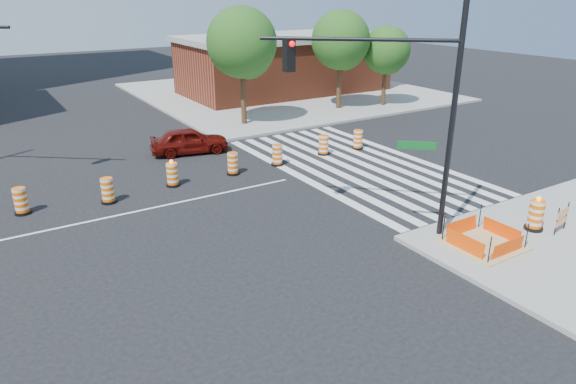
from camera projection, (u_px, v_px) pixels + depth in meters
name	position (u px, v px, depth m)	size (l,w,h in m)	color
ground	(128.00, 213.00, 19.41)	(120.00, 120.00, 0.00)	black
sidewalk_ne	(284.00, 92.00, 42.47)	(22.00, 22.00, 0.15)	gray
crosswalk_east	(355.00, 165.00, 24.80)	(6.75, 13.50, 0.01)	silver
lane_centerline	(128.00, 213.00, 19.41)	(14.00, 0.12, 0.01)	silver
excavation_pit	(483.00, 243.00, 16.65)	(2.20, 2.20, 0.90)	tan
brick_storefront	(284.00, 64.00, 41.66)	(16.50, 8.50, 4.60)	brown
red_coupe	(189.00, 141.00, 26.40)	(1.58, 3.93, 1.34)	#540B07
signal_pole_se	(399.00, 89.00, 15.97)	(4.71, 4.19, 8.15)	black
pit_drum	(536.00, 216.00, 17.57)	(0.63, 0.63, 1.23)	black
barricade	(562.00, 217.00, 17.37)	(0.84, 0.17, 1.00)	#FF6305
tree_north_c	(242.00, 47.00, 30.39)	(4.19, 4.19, 7.12)	#382314
tree_north_d	(341.00, 44.00, 34.80)	(3.99, 3.98, 6.76)	#382314
tree_north_e	(386.00, 53.00, 36.02)	(3.36, 3.34, 5.67)	#382314
median_drum_3	(21.00, 202.00, 19.21)	(0.60, 0.60, 1.02)	black
median_drum_4	(108.00, 191.00, 20.23)	(0.60, 0.60, 1.02)	black
median_drum_5	(172.00, 175.00, 21.98)	(0.60, 0.60, 1.18)	black
median_drum_6	(233.00, 164.00, 23.39)	(0.60, 0.60, 1.02)	black
median_drum_7	(277.00, 156.00, 24.61)	(0.60, 0.60, 1.02)	black
median_drum_8	(324.00, 146.00, 26.21)	(0.60, 0.60, 1.02)	black
median_drum_9	(358.00, 140.00, 27.19)	(0.60, 0.60, 1.02)	black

